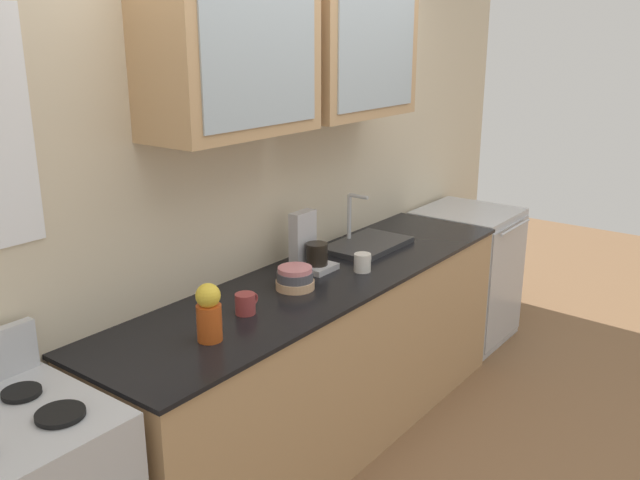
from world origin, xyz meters
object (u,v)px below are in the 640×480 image
bowl_stack (295,278)px  vase (209,312)px  sink_faucet (367,243)px  coffee_maker (309,248)px  cup_near_sink (363,262)px  dishwasher (465,274)px  cup_near_bowls (246,304)px

bowl_stack → vase: 0.64m
sink_faucet → bowl_stack: 0.74m
coffee_maker → bowl_stack: bearing=-154.8°
vase → cup_near_sink: size_ratio=1.94×
vase → dishwasher: 2.53m
bowl_stack → dishwasher: bowl_stack is taller
sink_faucet → bowl_stack: (-0.74, -0.08, 0.03)m
dishwasher → cup_near_bowls: bearing=-179.9°
dishwasher → cup_near_sink: bearing=-175.9°
coffee_maker → cup_near_sink: bearing=-63.0°
bowl_stack → coffee_maker: coffee_maker is taller
cup_near_bowls → dishwasher: 2.24m
bowl_stack → cup_near_bowls: (-0.36, -0.02, -0.01)m
vase → coffee_maker: 0.93m
sink_faucet → bowl_stack: sink_faucet is taller
sink_faucet → cup_near_sink: 0.40m
bowl_stack → cup_near_sink: (0.39, -0.12, -0.00)m
bowl_stack → sink_faucet: bearing=6.6°
dishwasher → coffee_maker: coffee_maker is taller
sink_faucet → cup_near_bowls: (-1.09, -0.10, 0.02)m
bowl_stack → coffee_maker: size_ratio=0.63×
vase → sink_faucet: bearing=7.2°
sink_faucet → dishwasher: 1.20m
sink_faucet → cup_near_bowls: 1.10m
vase → cup_near_bowls: vase is taller
cup_near_sink → coffee_maker: 0.28m
bowl_stack → dishwasher: size_ratio=0.20×
sink_faucet → coffee_maker: (-0.47, 0.04, 0.09)m
cup_near_bowls → dishwasher: (2.19, 0.01, -0.50)m
sink_faucet → cup_near_bowls: sink_faucet is taller
vase → coffee_maker: bearing=13.4°
sink_faucet → vase: sink_faucet is taller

